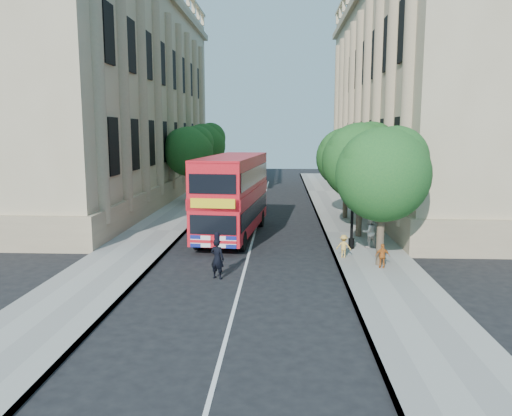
# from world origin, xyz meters

# --- Properties ---
(ground) EXTENTS (120.00, 120.00, 0.00)m
(ground) POSITION_xyz_m (0.00, 0.00, 0.00)
(ground) COLOR black
(ground) RESTS_ON ground
(pavement_right) EXTENTS (3.50, 80.00, 0.12)m
(pavement_right) POSITION_xyz_m (5.75, 10.00, 0.06)
(pavement_right) COLOR gray
(pavement_right) RESTS_ON ground
(pavement_left) EXTENTS (3.50, 80.00, 0.12)m
(pavement_left) POSITION_xyz_m (-5.75, 10.00, 0.06)
(pavement_left) COLOR gray
(pavement_left) RESTS_ON ground
(building_right) EXTENTS (12.00, 38.00, 18.00)m
(building_right) POSITION_xyz_m (13.80, 24.00, 9.00)
(building_right) COLOR tan
(building_right) RESTS_ON ground
(building_left) EXTENTS (12.00, 38.00, 18.00)m
(building_left) POSITION_xyz_m (-13.80, 24.00, 9.00)
(building_left) COLOR tan
(building_left) RESTS_ON ground
(tree_right_near) EXTENTS (4.00, 4.00, 6.08)m
(tree_right_near) POSITION_xyz_m (5.84, 3.03, 4.25)
(tree_right_near) COLOR #473828
(tree_right_near) RESTS_ON ground
(tree_right_mid) EXTENTS (4.20, 4.20, 6.37)m
(tree_right_mid) POSITION_xyz_m (5.84, 9.03, 4.45)
(tree_right_mid) COLOR #473828
(tree_right_mid) RESTS_ON ground
(tree_right_far) EXTENTS (4.00, 4.00, 6.15)m
(tree_right_far) POSITION_xyz_m (5.84, 15.03, 4.31)
(tree_right_far) COLOR #473828
(tree_right_far) RESTS_ON ground
(tree_left_far) EXTENTS (4.00, 4.00, 6.30)m
(tree_left_far) POSITION_xyz_m (-5.96, 22.03, 4.44)
(tree_left_far) COLOR #473828
(tree_left_far) RESTS_ON ground
(tree_left_back) EXTENTS (4.20, 4.20, 6.65)m
(tree_left_back) POSITION_xyz_m (-5.96, 30.03, 4.71)
(tree_left_back) COLOR #473828
(tree_left_back) RESTS_ON ground
(lamp_post) EXTENTS (0.32, 0.32, 5.16)m
(lamp_post) POSITION_xyz_m (5.00, 6.00, 2.51)
(lamp_post) COLOR black
(lamp_post) RESTS_ON pavement_right
(double_decker_bus) EXTENTS (3.42, 9.74, 4.41)m
(double_decker_bus) POSITION_xyz_m (-1.15, 9.07, 2.44)
(double_decker_bus) COLOR red
(double_decker_bus) RESTS_ON ground
(box_van) EXTENTS (1.97, 4.54, 2.57)m
(box_van) POSITION_xyz_m (-1.80, 15.74, 1.26)
(box_van) COLOR black
(box_van) RESTS_ON ground
(police_constable) EXTENTS (0.70, 0.60, 1.63)m
(police_constable) POSITION_xyz_m (-0.99, 1.00, 0.82)
(police_constable) COLOR black
(police_constable) RESTS_ON ground
(woman_pedestrian) EXTENTS (0.92, 0.83, 1.55)m
(woman_pedestrian) POSITION_xyz_m (5.90, 6.31, 0.90)
(woman_pedestrian) COLOR silver
(woman_pedestrian) RESTS_ON pavement_right
(child_a) EXTENTS (0.63, 0.29, 1.05)m
(child_a) POSITION_xyz_m (5.82, 2.47, 0.64)
(child_a) COLOR #C66722
(child_a) RESTS_ON pavement_right
(child_b) EXTENTS (0.74, 0.51, 1.05)m
(child_b) POSITION_xyz_m (4.40, 4.19, 0.65)
(child_b) COLOR gold
(child_b) RESTS_ON pavement_right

